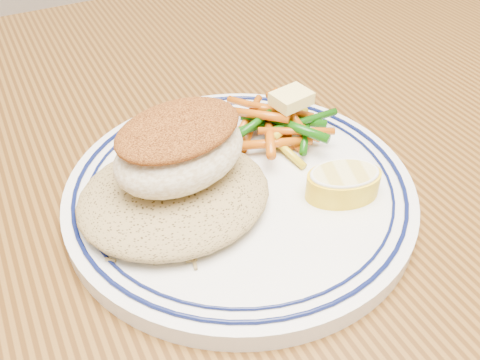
% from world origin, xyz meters
% --- Properties ---
extents(dining_table, '(1.50, 0.90, 0.75)m').
position_xyz_m(dining_table, '(0.00, 0.00, 0.65)').
color(dining_table, '#46290E').
rests_on(dining_table, ground).
extents(plate, '(0.26, 0.26, 0.02)m').
position_xyz_m(plate, '(-0.01, 0.02, 0.76)').
color(plate, white).
rests_on(plate, dining_table).
extents(rice_pilaf, '(0.14, 0.12, 0.03)m').
position_xyz_m(rice_pilaf, '(-0.07, 0.02, 0.78)').
color(rice_pilaf, olive).
rests_on(rice_pilaf, plate).
extents(fish_fillet, '(0.11, 0.09, 0.05)m').
position_xyz_m(fish_fillet, '(-0.06, 0.03, 0.81)').
color(fish_fillet, '#EEE4C4').
rests_on(fish_fillet, rice_pilaf).
extents(vegetable_pile, '(0.10, 0.09, 0.03)m').
position_xyz_m(vegetable_pile, '(0.04, 0.06, 0.78)').
color(vegetable_pile, '#B44E09').
rests_on(vegetable_pile, plate).
extents(butter_pat, '(0.03, 0.03, 0.01)m').
position_xyz_m(butter_pat, '(0.05, 0.06, 0.80)').
color(butter_pat, '#FFE77C').
rests_on(butter_pat, vegetable_pile).
extents(lemon_wedge, '(0.06, 0.06, 0.02)m').
position_xyz_m(lemon_wedge, '(0.05, -0.02, 0.78)').
color(lemon_wedge, yellow).
rests_on(lemon_wedge, plate).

